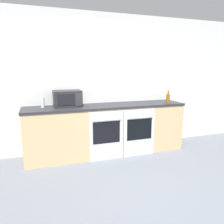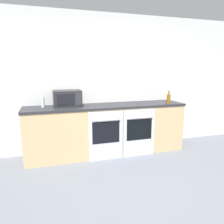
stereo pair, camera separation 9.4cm
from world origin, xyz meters
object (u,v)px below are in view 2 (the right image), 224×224
object	(u,v)px
bottle_clear	(43,102)
bottle_amber	(169,99)
oven_left	(106,136)
oven_right	(139,133)
microwave	(67,98)

from	to	relation	value
bottle_clear	bottle_amber	world-z (taller)	bottle_amber
bottle_amber	oven_left	bearing A→B (deg)	-174.08
oven_left	bottle_clear	world-z (taller)	bottle_clear
bottle_clear	bottle_amber	bearing A→B (deg)	-6.92
bottle_clear	oven_right	bearing A→B (deg)	-14.14
oven_left	oven_right	bearing A→B (deg)	0.00
bottle_amber	oven_right	bearing A→B (deg)	-168.61
oven_right	bottle_clear	xyz separation A→B (m)	(-1.63, 0.41, 0.58)
oven_right	bottle_amber	xyz separation A→B (m)	(0.66, 0.13, 0.58)
oven_left	oven_right	distance (m)	0.62
oven_right	microwave	world-z (taller)	microwave
microwave	bottle_clear	bearing A→B (deg)	177.46
microwave	bottle_amber	xyz separation A→B (m)	(1.88, -0.26, -0.04)
oven_left	bottle_amber	bearing A→B (deg)	5.92
bottle_amber	microwave	bearing A→B (deg)	172.12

